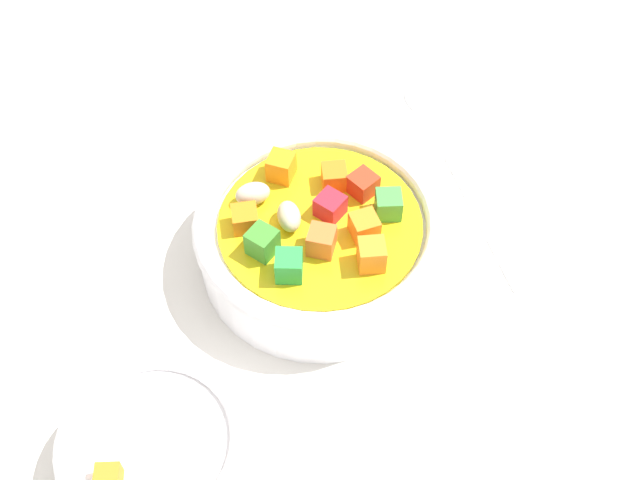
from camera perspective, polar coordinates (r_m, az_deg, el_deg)
The scene contains 4 objects.
ground_plane at distance 57.77cm, azimuth 0.00°, elevation -1.97°, with size 140.00×140.00×2.00cm, color silver.
soup_bowl_main at distance 54.69cm, azimuth -0.02°, elevation 0.28°, with size 17.33×17.33×6.32cm.
spoon at distance 63.38cm, azimuth 9.53°, elevation 5.82°, with size 6.73×21.71×0.88cm.
side_bowl_small at distance 48.80cm, azimuth -11.89°, elevation -14.72°, with size 10.87×10.87×4.74cm.
Camera 1 is at (1.48, 32.74, 46.58)cm, focal length 44.39 mm.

